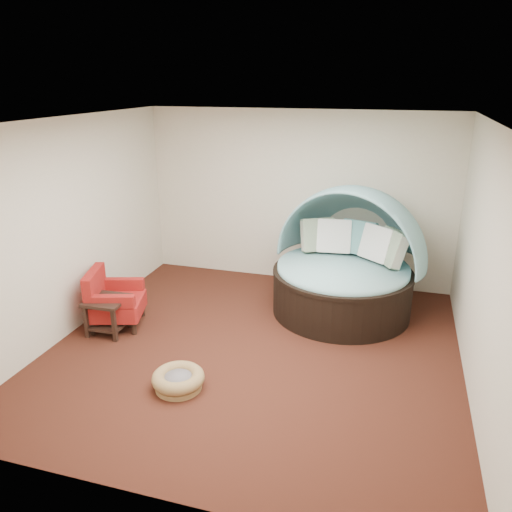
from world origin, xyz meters
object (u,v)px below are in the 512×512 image
(pet_basket, at_px, (178,380))
(canopy_daybed, at_px, (347,255))
(red_armchair, at_px, (113,300))
(side_table, at_px, (108,311))

(pet_basket, bearing_deg, canopy_daybed, 59.48)
(red_armchair, relative_size, side_table, 1.65)
(canopy_daybed, xyz_separation_m, pet_basket, (-1.50, -2.55, -0.74))
(canopy_daybed, relative_size, red_armchair, 2.90)
(red_armchair, xyz_separation_m, side_table, (0.05, -0.21, -0.06))
(pet_basket, bearing_deg, red_armchair, 142.61)
(red_armchair, distance_m, side_table, 0.23)
(canopy_daybed, distance_m, pet_basket, 3.05)
(pet_basket, distance_m, red_armchair, 1.89)
(canopy_daybed, height_order, pet_basket, canopy_daybed)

